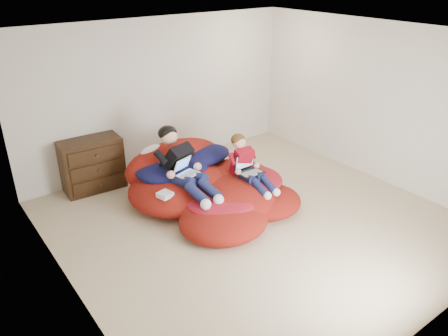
# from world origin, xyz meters

# --- Properties ---
(room_shell) EXTENTS (5.10, 5.10, 2.77)m
(room_shell) POSITION_xyz_m (0.00, 0.00, 0.22)
(room_shell) COLOR tan
(room_shell) RESTS_ON ground
(dresser) EXTENTS (0.94, 0.54, 0.83)m
(dresser) POSITION_xyz_m (-1.40, 2.25, 0.41)
(dresser) COLOR black
(dresser) RESTS_ON ground
(beanbag_pile) EXTENTS (2.25, 2.39, 0.86)m
(beanbag_pile) POSITION_xyz_m (-0.20, 0.82, 0.25)
(beanbag_pile) COLOR maroon
(beanbag_pile) RESTS_ON ground
(cream_pillow) EXTENTS (0.46, 0.30, 0.30)m
(cream_pillow) POSITION_xyz_m (-0.65, 1.60, 0.62)
(cream_pillow) COLOR white
(cream_pillow) RESTS_ON beanbag_pile
(older_boy) EXTENTS (0.46, 1.30, 0.82)m
(older_boy) POSITION_xyz_m (-0.58, 0.94, 0.71)
(older_boy) COLOR black
(older_boy) RESTS_ON beanbag_pile
(younger_boy) EXTENTS (0.31, 0.93, 0.71)m
(younger_boy) POSITION_xyz_m (0.26, 0.49, 0.63)
(younger_boy) COLOR #A50E1F
(younger_boy) RESTS_ON beanbag_pile
(laptop_white) EXTENTS (0.34, 0.37, 0.21)m
(laptop_white) POSITION_xyz_m (-0.58, 0.83, 0.64)
(laptop_white) COLOR white
(laptop_white) RESTS_ON older_boy
(laptop_black) EXTENTS (0.37, 0.30, 0.27)m
(laptop_black) POSITION_xyz_m (0.26, 0.47, 0.57)
(laptop_black) COLOR black
(laptop_black) RESTS_ON younger_boy
(power_adapter) EXTENTS (0.21, 0.21, 0.07)m
(power_adapter) POSITION_xyz_m (-0.98, 0.72, 0.42)
(power_adapter) COLOR white
(power_adapter) RESTS_ON beanbag_pile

